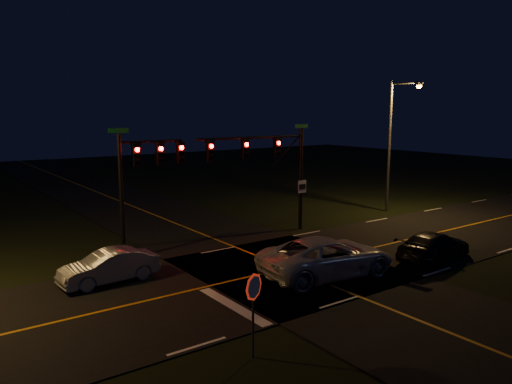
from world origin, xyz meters
TOP-DOWN VIEW (x-y plane):
  - ground at (0.00, 0.00)m, footprint 120.00×120.00m
  - road_ew at (0.00, 0.00)m, footprint 120.00×9.00m
  - road_ns at (0.00, 0.00)m, footprint 8.00×120.00m
  - lane_markings at (0.24, -0.10)m, footprint 120.00×120.00m
  - streetlight_ne at (14.00, 5.64)m, footprint 0.50×2.46m
  - signal_mast_ne at (3.14, 5.49)m, footprint 7.47×0.41m
  - signal_mast_nw at (-4.39, 5.49)m, footprint 3.77×0.41m
  - stop_sign at (-6.00, -5.83)m, footprint 0.75×0.33m
  - pickup_white at (0.71, -1.82)m, footprint 4.26×6.70m
  - suv_dark at (6.43, -3.08)m, footprint 3.16×5.14m
  - sedan_silver at (-7.16, 2.84)m, footprint 1.84×4.17m

SIDE VIEW (x-z plane):
  - ground at x=0.00m, z-range 0.00..0.00m
  - road_ew at x=0.00m, z-range 0.00..0.04m
  - road_ns at x=0.00m, z-range 0.00..0.04m
  - lane_markings at x=0.24m, z-range 0.04..0.05m
  - sedan_silver at x=-7.16m, z-range 0.00..1.32m
  - suv_dark at x=6.43m, z-range 0.00..1.34m
  - pickup_white at x=0.71m, z-range 0.00..1.67m
  - stop_sign at x=-6.00m, z-range 0.56..3.11m
  - signal_mast_nw at x=-4.39m, z-range 1.13..7.39m
  - signal_mast_ne at x=3.14m, z-range 1.22..7.48m
  - streetlight_ne at x=14.00m, z-range 0.84..9.84m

